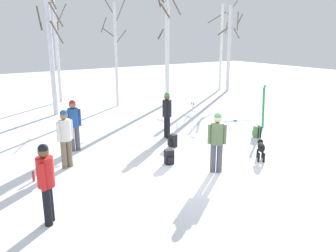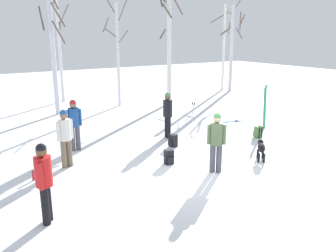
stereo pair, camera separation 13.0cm
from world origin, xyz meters
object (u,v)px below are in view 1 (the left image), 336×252
dog (261,148)px  ski_poles_0 (193,120)px  person_2 (65,135)px  person_1 (74,122)px  birch_tree_0 (51,51)px  birch_tree_5 (230,47)px  ski_pair_planted_0 (263,107)px  person_3 (46,179)px  birch_tree_1 (56,36)px  backpack_2 (173,141)px  backpack_0 (257,132)px  person_4 (217,139)px  ski_pair_lying_0 (234,121)px  water_bottle_0 (34,176)px  birch_tree_3 (167,46)px  birch_tree_4 (221,46)px  birch_tree_2 (115,51)px  backpack_1 (169,157)px  person_0 (167,112)px

dog → ski_poles_0: (-0.48, 2.86, 0.36)m
person_2 → dog: person_2 is taller
person_1 → person_2: bearing=-117.5°
birch_tree_0 → birch_tree_5: (11.87, 0.75, -0.09)m
ski_pair_planted_0 → birch_tree_0: bearing=131.5°
person_2 → person_3: same height
person_1 → birch_tree_1: bearing=76.0°
person_1 → backpack_2: (2.95, -1.46, -0.77)m
birch_tree_0 → birch_tree_5: bearing=3.6°
person_2 → backpack_2: 3.73m
backpack_0 → birch_tree_5: (6.66, 8.75, 2.73)m
person_4 → ski_pair_lying_0: size_ratio=0.90×
backpack_2 → birch_tree_0: birch_tree_0 is taller
person_4 → water_bottle_0: person_4 is taller
person_3 → birch_tree_3: size_ratio=0.28×
ski_poles_0 → water_bottle_0: (-5.80, -0.68, -0.62)m
person_1 → birch_tree_4: (12.78, 7.13, 2.02)m
birch_tree_1 → ski_pair_lying_0: bearing=-60.5°
person_1 → birch_tree_2: birch_tree_2 is taller
birch_tree_4 → backpack_1: bearing=-137.6°
dog → birch_tree_4: birch_tree_4 is taller
backpack_1 → birch_tree_1: (0.29, 11.71, 3.44)m
backpack_0 → birch_tree_5: birch_tree_5 is taller
backpack_2 → birch_tree_4: birch_tree_4 is taller
person_3 → backpack_2: bearing=29.0°
ski_pair_lying_0 → birch_tree_1: 10.91m
person_1 → birch_tree_4: size_ratio=0.29×
ski_poles_0 → birch_tree_2: bearing=87.0°
birch_tree_4 → birch_tree_5: birch_tree_4 is taller
dog → birch_tree_5: bearing=51.3°
backpack_0 → birch_tree_2: birch_tree_2 is taller
water_bottle_0 → birch_tree_4: (14.54, 8.96, 2.87)m
person_0 → birch_tree_3: 6.88m
backpack_1 → person_0: bearing=58.1°
backpack_1 → birch_tree_4: (10.84, 9.89, 2.79)m
ski_pair_planted_0 → backpack_2: bearing=179.5°
person_3 → person_4: 4.68m
water_bottle_0 → birch_tree_1: size_ratio=0.04×
person_1 → ski_poles_0: bearing=-15.9°
person_0 → person_1: 3.41m
person_2 → person_3: (-1.29, -2.86, 0.00)m
dog → backpack_1: 2.87m
ski_pair_planted_0 → backpack_0: (-1.18, -0.80, -0.68)m
dog → water_bottle_0: bearing=160.8°
dog → person_0: bearing=107.9°
birch_tree_2 → backpack_2: bearing=-101.1°
birch_tree_3 → ski_poles_0: bearing=-115.4°
water_bottle_0 → birch_tree_0: 8.54m
backpack_2 → birch_tree_5: 13.00m
backpack_2 → ski_pair_planted_0: bearing=-0.5°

